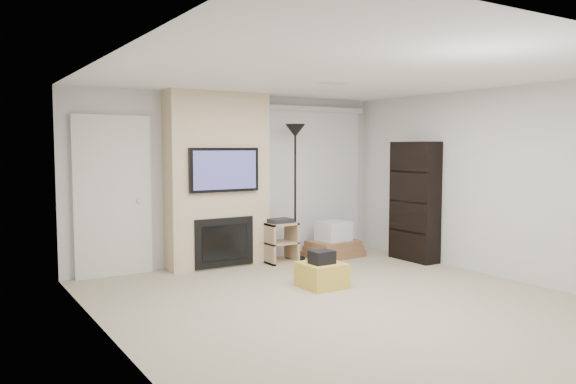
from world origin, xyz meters
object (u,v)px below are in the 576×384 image
floor_lamp (295,153)px  av_stand (280,240)px  box_stack (333,243)px  ottoman (322,275)px  bookshelf (415,201)px

floor_lamp → av_stand: floor_lamp is taller
av_stand → box_stack: 0.96m
floor_lamp → box_stack: size_ratio=2.33×
floor_lamp → ottoman: bearing=-111.8°
box_stack → bookshelf: bearing=-45.4°
av_stand → box_stack: (0.95, -0.05, -0.13)m
floor_lamp → box_stack: (0.64, -0.12, -1.41)m
ottoman → bookshelf: 2.35m
av_stand → ottoman: bearing=-102.2°
floor_lamp → box_stack: bearing=-10.5°
floor_lamp → av_stand: (-0.31, -0.07, -1.28)m
floor_lamp → bookshelf: (1.51, -1.00, -0.73)m
ottoman → box_stack: bearing=49.1°
ottoman → box_stack: box_stack is taller
ottoman → floor_lamp: floor_lamp is taller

